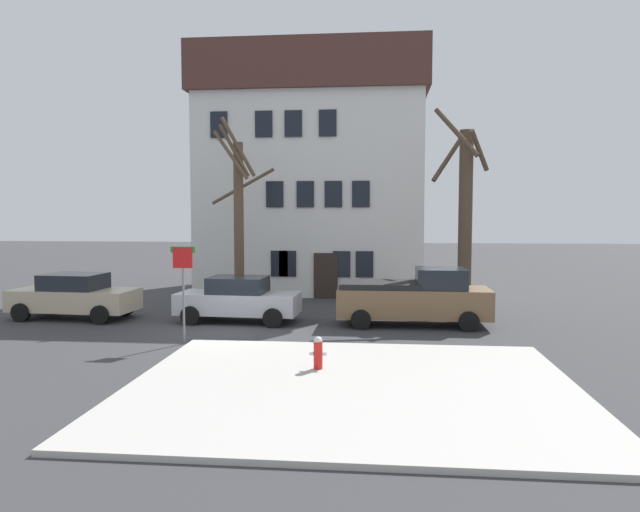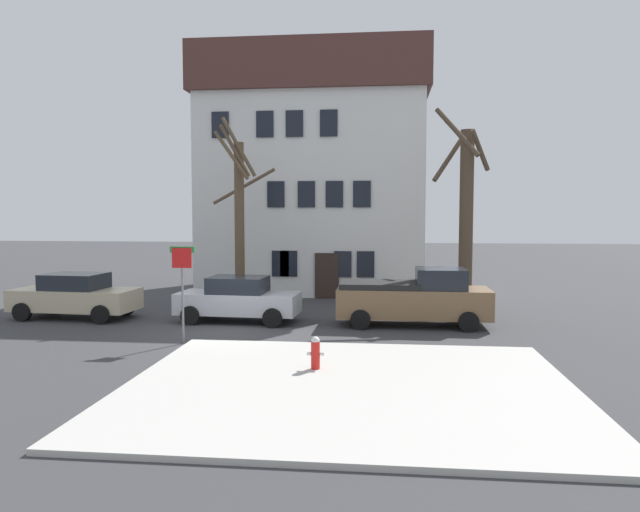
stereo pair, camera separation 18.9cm
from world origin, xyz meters
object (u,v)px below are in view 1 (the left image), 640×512
(tree_bare_near, at_px, (239,216))
(tree_bare_mid, at_px, (465,212))
(car_beige_sedan, at_px, (74,296))
(bicycle_leaning, at_px, (107,295))
(building_main, at_px, (313,172))
(car_silver_sedan, at_px, (238,299))
(street_sign_pole, at_px, (183,276))
(fire_hydrant, at_px, (318,352))
(pickup_truck_brown, at_px, (415,298))

(tree_bare_near, xyz_separation_m, tree_bare_mid, (9.23, 0.67, 0.15))
(car_beige_sedan, bearing_deg, bicycle_leaning, 97.13)
(building_main, relative_size, car_silver_sedan, 2.67)
(tree_bare_mid, bearing_deg, car_beige_sedan, -165.89)
(street_sign_pole, distance_m, bicycle_leaning, 9.54)
(bicycle_leaning, bearing_deg, building_main, 35.54)
(tree_bare_near, distance_m, street_sign_pole, 7.03)
(fire_hydrant, bearing_deg, car_beige_sedan, 145.95)
(tree_bare_near, distance_m, fire_hydrant, 11.07)
(car_beige_sedan, relative_size, bicycle_leaning, 2.66)
(car_silver_sedan, bearing_deg, pickup_truck_brown, -0.27)
(car_silver_sedan, xyz_separation_m, pickup_truck_brown, (6.30, -0.03, 0.15))
(pickup_truck_brown, bearing_deg, car_silver_sedan, 179.73)
(pickup_truck_brown, bearing_deg, car_beige_sedan, 179.56)
(fire_hydrant, xyz_separation_m, street_sign_pole, (-4.34, 2.87, 1.51))
(building_main, distance_m, bicycle_leaning, 11.76)
(tree_bare_near, bearing_deg, bicycle_leaning, 175.33)
(building_main, relative_size, pickup_truck_brown, 2.25)
(fire_hydrant, distance_m, bicycle_leaning, 14.44)
(tree_bare_near, bearing_deg, car_beige_sedan, -151.24)
(tree_bare_mid, height_order, car_beige_sedan, tree_bare_mid)
(tree_bare_near, bearing_deg, building_main, 69.76)
(tree_bare_mid, distance_m, car_silver_sedan, 9.84)
(building_main, distance_m, car_beige_sedan, 13.44)
(pickup_truck_brown, height_order, fire_hydrant, pickup_truck_brown)
(building_main, height_order, pickup_truck_brown, building_main)
(bicycle_leaning, bearing_deg, car_beige_sedan, -82.87)
(pickup_truck_brown, height_order, street_sign_pole, street_sign_pole)
(car_silver_sedan, relative_size, bicycle_leaning, 2.55)
(tree_bare_mid, distance_m, fire_hydrant, 11.98)
(tree_bare_mid, bearing_deg, building_main, 139.73)
(pickup_truck_brown, distance_m, street_sign_pole, 8.05)
(car_beige_sedan, distance_m, pickup_truck_brown, 12.56)
(car_beige_sedan, xyz_separation_m, fire_hydrant, (9.82, -6.63, -0.31))
(tree_bare_near, bearing_deg, fire_hydrant, -66.18)
(building_main, relative_size, tree_bare_mid, 1.46)
(tree_bare_mid, height_order, car_silver_sedan, tree_bare_mid)
(car_beige_sedan, bearing_deg, car_silver_sedan, -0.62)
(fire_hydrant, bearing_deg, bicycle_leaning, 135.26)
(tree_bare_mid, height_order, street_sign_pole, tree_bare_mid)
(building_main, bearing_deg, street_sign_pole, -100.50)
(pickup_truck_brown, xyz_separation_m, bicycle_leaning, (-13.00, 3.63, -0.61))
(tree_bare_near, height_order, pickup_truck_brown, tree_bare_near)
(tree_bare_mid, xyz_separation_m, pickup_truck_brown, (-2.22, -3.81, -2.99))
(street_sign_pole, xyz_separation_m, bicycle_leaning, (-5.91, 7.30, -1.68))
(car_silver_sedan, xyz_separation_m, fire_hydrant, (3.56, -6.56, -0.29))
(car_beige_sedan, xyz_separation_m, car_silver_sedan, (6.25, -0.07, -0.02))
(tree_bare_near, xyz_separation_m, bicycle_leaning, (-5.99, 0.49, -3.45))
(fire_hydrant, bearing_deg, tree_bare_near, 113.82)
(car_beige_sedan, height_order, bicycle_leaning, car_beige_sedan)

